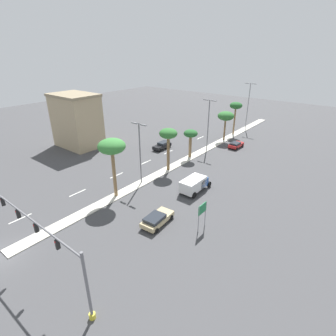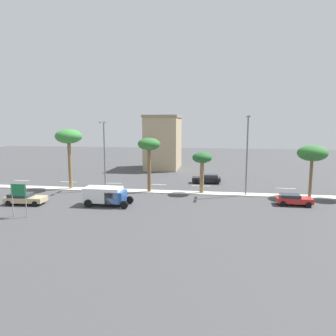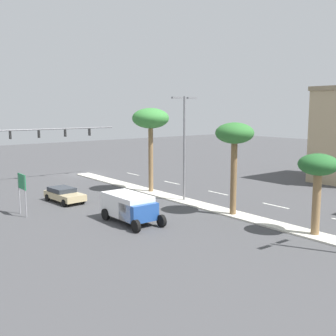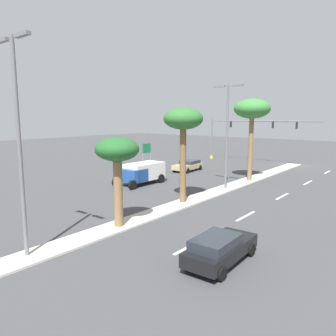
# 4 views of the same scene
# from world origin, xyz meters

# --- Properties ---
(ground_plane) EXTENTS (160.00, 160.00, 0.00)m
(ground_plane) POSITION_xyz_m (0.00, 28.21, 0.00)
(ground_plane) COLOR #424244
(median_curb) EXTENTS (1.80, 72.54, 0.12)m
(median_curb) POSITION_xyz_m (0.00, 36.27, 0.06)
(median_curb) COLOR beige
(median_curb) RESTS_ON ground
(lane_stripe_left) EXTENTS (0.20, 2.80, 0.01)m
(lane_stripe_left) POSITION_xyz_m (-5.24, 4.00, 0.01)
(lane_stripe_left) COLOR silver
(lane_stripe_left) RESTS_ON ground
(lane_stripe_far) EXTENTS (0.20, 2.80, 0.01)m
(lane_stripe_far) POSITION_xyz_m (-5.24, 12.26, 0.01)
(lane_stripe_far) COLOR silver
(lane_stripe_far) RESTS_ON ground
(lane_stripe_rear) EXTENTS (0.20, 2.80, 0.01)m
(lane_stripe_rear) POSITION_xyz_m (-5.24, 19.82, 0.01)
(lane_stripe_rear) COLOR silver
(lane_stripe_rear) RESTS_ON ground
(lane_stripe_mid) EXTENTS (0.20, 2.80, 0.01)m
(lane_stripe_mid) POSITION_xyz_m (-5.24, 27.01, 0.01)
(lane_stripe_mid) COLOR silver
(lane_stripe_mid) RESTS_ON ground
(lane_stripe_front) EXTENTS (0.20, 2.80, 0.01)m
(lane_stripe_front) POSITION_xyz_m (-5.24, 33.81, 0.01)
(lane_stripe_front) COLOR silver
(lane_stripe_front) RESTS_ON ground
(traffic_signal_gantry) EXTENTS (16.89, 0.53, 6.67)m
(traffic_signal_gantry) POSITION_xyz_m (8.19, 1.38, 4.46)
(traffic_signal_gantry) COLOR slate
(traffic_signal_gantry) RESTS_ON ground
(directional_road_sign) EXTENTS (0.10, 1.64, 3.40)m
(directional_road_sign) POSITION_xyz_m (13.55, 16.43, 2.46)
(directional_road_sign) COLOR gray
(directional_road_sign) RESTS_ON ground
(palm_tree_rear) EXTENTS (3.74, 3.74, 8.53)m
(palm_tree_rear) POSITION_xyz_m (-0.09, 15.23, 7.41)
(palm_tree_rear) COLOR olive
(palm_tree_rear) RESTS_ON median_curb
(palm_tree_far) EXTENTS (3.05, 3.05, 7.38)m
(palm_tree_far) POSITION_xyz_m (0.22, 26.92, 6.34)
(palm_tree_far) COLOR brown
(palm_tree_far) RESTS_ON median_curb
(palm_tree_inboard) EXTENTS (2.65, 2.65, 5.50)m
(palm_tree_inboard) POSITION_xyz_m (-0.11, 34.11, 4.59)
(palm_tree_inboard) COLOR olive
(palm_tree_inboard) RESTS_ON median_curb
(street_lamp_far) EXTENTS (2.90, 0.24, 9.57)m
(street_lamp_far) POSITION_xyz_m (-0.09, 20.48, 5.74)
(street_lamp_far) COLOR slate
(street_lamp_far) RESTS_ON median_curb
(street_lamp_right) EXTENTS (2.90, 0.24, 10.30)m
(street_lamp_right) POSITION_xyz_m (0.23, 39.90, 6.12)
(street_lamp_right) COLOR slate
(street_lamp_right) RESTS_ON median_curb
(sedan_tan_trailing) EXTENTS (2.40, 4.63, 1.31)m
(sedan_tan_trailing) POSITION_xyz_m (8.85, 13.85, 0.72)
(sedan_tan_trailing) COLOR tan
(sedan_tan_trailing) RESTS_ON ground
(sedan_black_outboard) EXTENTS (1.99, 4.49, 1.43)m
(sedan_black_outboard) POSITION_xyz_m (-7.51, 34.64, 0.76)
(sedan_black_outboard) COLOR black
(sedan_black_outboard) RESTS_ON ground
(box_truck) EXTENTS (2.52, 5.39, 2.12)m
(box_truck) POSITION_xyz_m (7.87, 23.56, 1.20)
(box_truck) COLOR #234C99
(box_truck) RESTS_ON ground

